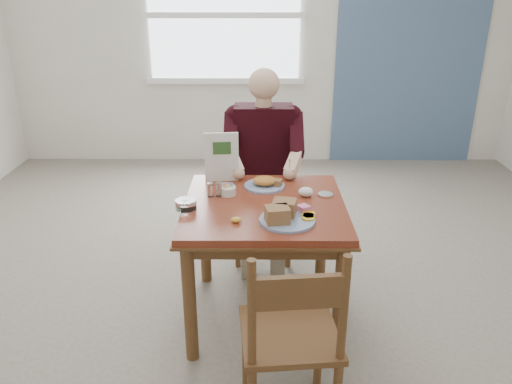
{
  "coord_description": "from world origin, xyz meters",
  "views": [
    {
      "loc": [
        -0.03,
        -2.56,
        1.87
      ],
      "look_at": [
        -0.05,
        0.0,
        0.82
      ],
      "focal_mm": 35.0,
      "sensor_mm": 36.0,
      "label": 1
    }
  ],
  "objects_px": {
    "chair_far": "(263,193)",
    "chair_near": "(291,338)",
    "table": "(264,221)",
    "near_plate": "(285,215)",
    "far_plate": "(265,183)",
    "diner": "(263,154)"
  },
  "relations": [
    {
      "from": "table",
      "to": "far_plate",
      "type": "distance_m",
      "value": 0.28
    },
    {
      "from": "table",
      "to": "chair_near",
      "type": "xyz_separation_m",
      "value": [
        0.11,
        -0.83,
        -0.16
      ]
    },
    {
      "from": "diner",
      "to": "near_plate",
      "type": "relative_size",
      "value": 4.42
    },
    {
      "from": "chair_near",
      "to": "chair_far",
      "type": "bearing_deg",
      "value": 93.83
    },
    {
      "from": "chair_far",
      "to": "diner",
      "type": "xyz_separation_m",
      "value": [
        0.0,
        -0.09,
        0.33
      ]
    },
    {
      "from": "near_plate",
      "to": "far_plate",
      "type": "bearing_deg",
      "value": 101.23
    },
    {
      "from": "diner",
      "to": "table",
      "type": "bearing_deg",
      "value": -90.0
    },
    {
      "from": "near_plate",
      "to": "chair_far",
      "type": "bearing_deg",
      "value": 95.74
    },
    {
      "from": "chair_far",
      "to": "near_plate",
      "type": "distance_m",
      "value": 1.08
    },
    {
      "from": "diner",
      "to": "near_plate",
      "type": "bearing_deg",
      "value": -83.71
    },
    {
      "from": "far_plate",
      "to": "chair_near",
      "type": "bearing_deg",
      "value": -84.68
    },
    {
      "from": "table",
      "to": "diner",
      "type": "relative_size",
      "value": 0.66
    },
    {
      "from": "chair_near",
      "to": "near_plate",
      "type": "bearing_deg",
      "value": 90.5
    },
    {
      "from": "table",
      "to": "chair_far",
      "type": "bearing_deg",
      "value": 90.0
    },
    {
      "from": "chair_far",
      "to": "chair_near",
      "type": "xyz_separation_m",
      "value": [
        0.11,
        -1.62,
        0.0
      ]
    },
    {
      "from": "chair_far",
      "to": "diner",
      "type": "relative_size",
      "value": 0.69
    },
    {
      "from": "table",
      "to": "chair_near",
      "type": "distance_m",
      "value": 0.85
    },
    {
      "from": "chair_near",
      "to": "diner",
      "type": "distance_m",
      "value": 1.57
    },
    {
      "from": "table",
      "to": "chair_near",
      "type": "height_order",
      "value": "chair_near"
    },
    {
      "from": "near_plate",
      "to": "far_plate",
      "type": "relative_size",
      "value": 1.0
    },
    {
      "from": "far_plate",
      "to": "diner",
      "type": "bearing_deg",
      "value": 91.1
    },
    {
      "from": "table",
      "to": "chair_far",
      "type": "height_order",
      "value": "chair_far"
    }
  ]
}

